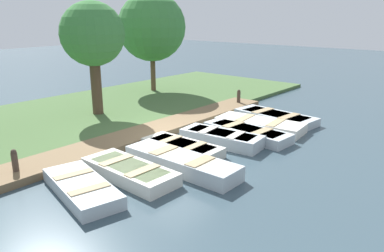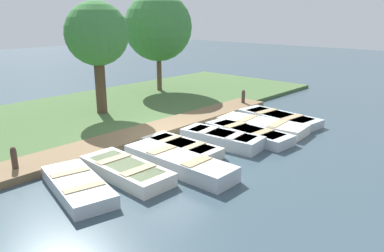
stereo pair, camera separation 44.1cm
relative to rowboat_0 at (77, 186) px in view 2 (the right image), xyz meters
The scene contains 15 objects.
ground_plane 4.47m from the rowboat_0, 103.21° to the left, with size 80.00×80.00×0.00m, color #384C56.
shore_bank 7.43m from the rowboat_0, 144.15° to the left, with size 8.00×24.00×0.16m.
dock_walkway 4.85m from the rowboat_0, 116.09° to the left, with size 1.33×12.48×0.21m.
rowboat_0 is the anchor object (origin of this frame).
rowboat_1 1.35m from the rowboat_0, 83.75° to the left, with size 2.81×1.15×0.37m.
rowboat_2 2.74m from the rowboat_0, 72.32° to the left, with size 3.50×1.00×0.44m.
rowboat_3 3.62m from the rowboat_0, 90.80° to the left, with size 2.64×1.05×0.34m.
rowboat_4 5.06m from the rowboat_0, 85.23° to the left, with size 2.80×1.28×0.43m.
rowboat_5 6.24m from the rowboat_0, 83.89° to the left, with size 3.20×1.25×0.36m.
rowboat_6 7.35m from the rowboat_0, 86.00° to the left, with size 3.32×1.53×0.37m.
rowboat_7 8.73m from the rowboat_0, 87.30° to the left, with size 3.37×1.58×0.34m.
mooring_post_near 2.15m from the rowboat_0, 164.17° to the right, with size 0.16×0.16×0.81m.
mooring_post_far 10.00m from the rowboat_0, 101.86° to the left, with size 0.16×0.16×0.81m.
park_tree_left 7.77m from the rowboat_0, 140.73° to the left, with size 2.53×2.53×4.64m.
park_tree_center 12.41m from the rowboat_0, 127.79° to the left, with size 3.52×3.52×5.25m.
Camera 2 is at (8.56, -8.52, 4.10)m, focal length 35.00 mm.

